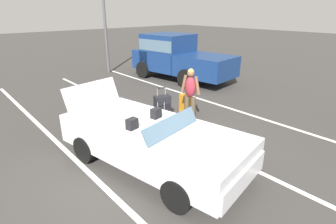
{
  "coord_description": "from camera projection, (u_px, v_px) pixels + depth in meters",
  "views": [
    {
      "loc": [
        4.02,
        -3.09,
        3.2
      ],
      "look_at": [
        -0.73,
        1.09,
        0.75
      ],
      "focal_mm": 28.5,
      "sensor_mm": 36.0,
      "label": 1
    }
  ],
  "objects": [
    {
      "name": "suitcase_medium_bright",
      "position": [
        186.0,
        104.0,
        8.66
      ],
      "size": [
        0.43,
        0.29,
        0.62
      ],
      "rotation": [
        0.0,
        0.0,
        1.43
      ],
      "color": "orange",
      "rests_on": "ground_plane"
    },
    {
      "name": "ground_plane",
      "position": [
        153.0,
        164.0,
        5.87
      ],
      "size": [
        80.0,
        80.0,
        0.0
      ],
      "primitive_type": "plane",
      "color": "#383533"
    },
    {
      "name": "suitcase_large_black",
      "position": [
        162.0,
        107.0,
        8.19
      ],
      "size": [
        0.42,
        0.54,
        0.99
      ],
      "rotation": [
        0.0,
        0.0,
        5.98
      ],
      "color": "black",
      "rests_on": "ground_plane"
    },
    {
      "name": "convertible_car",
      "position": [
        160.0,
        143.0,
        5.54
      ],
      "size": [
        4.38,
        2.47,
        1.52
      ],
      "rotation": [
        0.0,
        0.0,
        0.18
      ],
      "color": "silver",
      "rests_on": "ground_plane"
    },
    {
      "name": "lot_line_mid",
      "position": [
        199.0,
        143.0,
        6.79
      ],
      "size": [
        18.0,
        0.12,
        0.01
      ],
      "primitive_type": "cube",
      "color": "silver",
      "rests_on": "ground_plane"
    },
    {
      "name": "traveler_person",
      "position": [
        190.0,
        93.0,
        7.67
      ],
      "size": [
        0.59,
        0.32,
        1.65
      ],
      "rotation": [
        0.0,
        0.0,
        -1.19
      ],
      "color": "#4C3F2D",
      "rests_on": "ground_plane"
    },
    {
      "name": "parking_lamp_post",
      "position": [
        104.0,
        13.0,
        13.29
      ],
      "size": [
        0.5,
        0.24,
        5.16
      ],
      "color": "#4C4C51",
      "rests_on": "ground_plane"
    },
    {
      "name": "lot_line_near",
      "position": [
        104.0,
        187.0,
        5.13
      ],
      "size": [
        18.0,
        0.12,
        0.01
      ],
      "primitive_type": "cube",
      "color": "silver",
      "rests_on": "ground_plane"
    },
    {
      "name": "lot_line_far",
      "position": [
        257.0,
        117.0,
        8.45
      ],
      "size": [
        18.0,
        0.12,
        0.01
      ],
      "primitive_type": "cube",
      "color": "silver",
      "rests_on": "ground_plane"
    },
    {
      "name": "parked_pickup_truck_near",
      "position": [
        176.0,
        56.0,
        12.73
      ],
      "size": [
        5.2,
        2.55,
        2.1
      ],
      "rotation": [
        0.0,
        0.0,
        3.27
      ],
      "color": "navy",
      "rests_on": "ground_plane"
    },
    {
      "name": "suitcase_small_carryon",
      "position": [
        161.0,
        120.0,
        7.57
      ],
      "size": [
        0.34,
        0.39,
        0.82
      ],
      "rotation": [
        0.0,
        0.0,
        2.64
      ],
      "color": "#2D2319",
      "rests_on": "ground_plane"
    }
  ]
}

